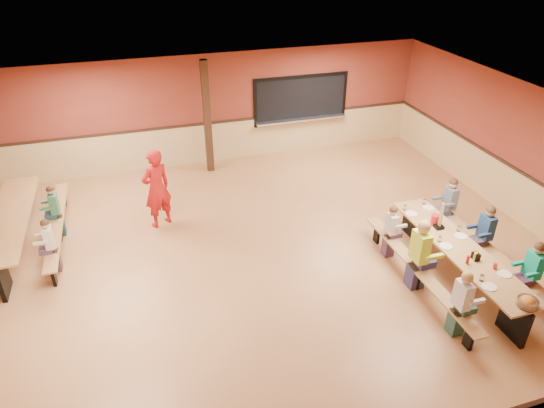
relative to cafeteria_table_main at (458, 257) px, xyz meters
name	(u,v)px	position (x,y,z in m)	size (l,w,h in m)	color
ground	(262,261)	(-3.34, 1.62, -0.53)	(12.00, 12.00, 0.00)	#9C643B
room_envelope	(262,232)	(-3.34, 1.62, 0.16)	(12.04, 10.04, 3.02)	maroon
kitchen_pass_through	(301,102)	(-0.74, 6.58, 0.96)	(2.78, 0.28, 1.38)	black
structural_post	(207,118)	(-3.54, 6.02, 0.97)	(0.18, 0.18, 3.00)	black
cafeteria_table_main	(458,257)	(0.00, 0.00, 0.00)	(1.91, 3.70, 0.74)	#A17240
cafeteria_table_second	(13,225)	(-8.10, 3.63, 0.00)	(1.91, 3.70, 0.74)	#A17240
seated_child_white_left	(461,304)	(-0.83, -1.20, 0.09)	(0.38, 0.31, 1.23)	silver
seated_adult_yellow	(419,255)	(-0.83, 0.05, 0.18)	(0.47, 0.38, 1.41)	#C6EB32
seated_child_grey_left	(390,232)	(-0.83, 1.06, 0.04)	(0.33, 0.27, 1.13)	silver
seated_child_teal_right	(531,273)	(0.82, -0.90, 0.10)	(0.39, 0.32, 1.24)	#0F9A7C
seated_child_navy_right	(484,235)	(0.82, 0.34, 0.10)	(0.39, 0.32, 1.25)	navy
seated_child_char_right	(449,206)	(0.82, 1.52, 0.10)	(0.39, 0.32, 1.26)	#54575E
seated_child_green_sec	(56,211)	(-7.27, 3.85, 0.06)	(0.35, 0.29, 1.17)	#35724D
seated_child_tan_sec	(51,246)	(-7.27, 2.53, 0.05)	(0.34, 0.28, 1.14)	beige
standing_woman	(157,189)	(-5.14, 3.62, 0.39)	(0.67, 0.44, 1.83)	#B51514
punch_pitcher	(435,220)	(-0.02, 0.82, 0.32)	(0.16, 0.16, 0.22)	#B41820
chip_bowl	(528,302)	(0.03, -1.65, 0.29)	(0.32, 0.32, 0.15)	orange
napkin_dispenser	(476,256)	(0.03, -0.39, 0.28)	(0.10, 0.14, 0.13)	black
condiment_mustard	(475,256)	(-0.01, -0.42, 0.30)	(0.06, 0.06, 0.17)	yellow
condiment_ketchup	(468,260)	(-0.19, -0.46, 0.30)	(0.06, 0.06, 0.17)	#B2140F
table_paddle	(440,222)	(-0.01, 0.68, 0.35)	(0.16, 0.16, 0.56)	black
place_settings	(461,245)	(0.00, 0.00, 0.27)	(0.65, 3.30, 0.11)	beige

